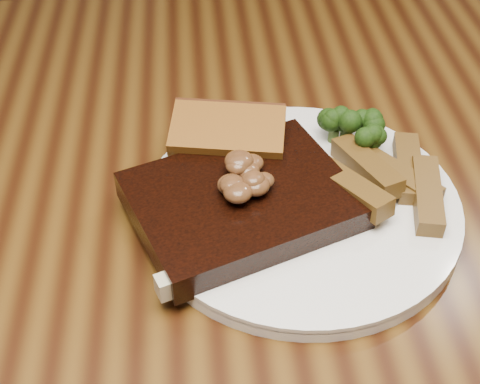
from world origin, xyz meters
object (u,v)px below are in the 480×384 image
object	(u,v)px
plate	(300,207)
potato_wedges	(385,177)
garlic_bread	(228,150)
steak	(242,202)
chair_far	(268,38)
dining_table	(227,274)

from	to	relation	value
plate	potato_wedges	size ratio (longest dim) A/B	2.54
plate	garlic_bread	xyz separation A→B (m)	(-0.06, 0.07, 0.02)
steak	garlic_bread	bearing A→B (deg)	73.93
chair_far	potato_wedges	distance (m)	0.74
potato_wedges	chair_far	bearing A→B (deg)	92.02
chair_far	dining_table	bearing A→B (deg)	62.88
chair_far	steak	xyz separation A→B (m)	(-0.11, -0.72, 0.25)
dining_table	plate	size ratio (longest dim) A/B	5.46
plate	garlic_bread	world-z (taller)	garlic_bread
chair_far	garlic_bread	world-z (taller)	chair_far
plate	garlic_bread	size ratio (longest dim) A/B	2.70
chair_far	potato_wedges	world-z (taller)	chair_far
dining_table	steak	world-z (taller)	steak
chair_far	plate	xyz separation A→B (m)	(-0.06, -0.71, 0.23)
dining_table	chair_far	bearing A→B (deg)	79.94
dining_table	garlic_bread	distance (m)	0.13
garlic_bread	potato_wedges	world-z (taller)	same
garlic_bread	potato_wedges	size ratio (longest dim) A/B	0.94
dining_table	steak	size ratio (longest dim) A/B	8.45
plate	steak	bearing A→B (deg)	-170.06
plate	steak	world-z (taller)	steak
chair_far	steak	distance (m)	0.77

